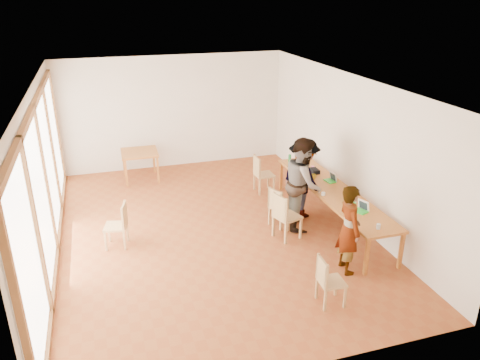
# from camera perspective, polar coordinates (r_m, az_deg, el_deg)

# --- Properties ---
(ground) EXTENTS (8.00, 8.00, 0.00)m
(ground) POSITION_cam_1_polar(r_m,az_deg,el_deg) (9.62, -3.65, -6.09)
(ground) COLOR #9B4F25
(ground) RESTS_ON ground
(wall_back) EXTENTS (6.00, 0.10, 3.00)m
(wall_back) POSITION_cam_1_polar(r_m,az_deg,el_deg) (12.77, -8.14, 8.19)
(wall_back) COLOR #F0E4CF
(wall_back) RESTS_ON ground
(wall_front) EXTENTS (6.00, 0.10, 3.00)m
(wall_front) POSITION_cam_1_polar(r_m,az_deg,el_deg) (5.58, 6.01, -11.22)
(wall_front) COLOR #F0E4CF
(wall_front) RESTS_ON ground
(wall_right) EXTENTS (0.10, 8.00, 3.00)m
(wall_right) POSITION_cam_1_polar(r_m,az_deg,el_deg) (10.08, 12.97, 4.00)
(wall_right) COLOR #F0E4CF
(wall_right) RESTS_ON ground
(window_wall) EXTENTS (0.10, 8.00, 3.00)m
(window_wall) POSITION_cam_1_polar(r_m,az_deg,el_deg) (8.86, -22.81, 0.22)
(window_wall) COLOR white
(window_wall) RESTS_ON ground
(ceiling) EXTENTS (6.00, 8.00, 0.04)m
(ceiling) POSITION_cam_1_polar(r_m,az_deg,el_deg) (8.61, -4.14, 11.88)
(ceiling) COLOR white
(ceiling) RESTS_ON wall_back
(communal_table) EXTENTS (0.80, 4.00, 0.75)m
(communal_table) POSITION_cam_1_polar(r_m,az_deg,el_deg) (9.79, 11.20, -1.41)
(communal_table) COLOR #BC7129
(communal_table) RESTS_ON ground
(side_table) EXTENTS (0.90, 0.90, 0.75)m
(side_table) POSITION_cam_1_polar(r_m,az_deg,el_deg) (12.13, -12.15, 3.04)
(side_table) COLOR #BC7129
(side_table) RESTS_ON ground
(chair_near) EXTENTS (0.40, 0.40, 0.44)m
(chair_near) POSITION_cam_1_polar(r_m,az_deg,el_deg) (7.40, 10.54, -11.49)
(chair_near) COLOR tan
(chair_near) RESTS_ON ground
(chair_mid) EXTENTS (0.56, 0.56, 0.51)m
(chair_mid) POSITION_cam_1_polar(r_m,az_deg,el_deg) (9.06, 5.34, -3.89)
(chair_mid) COLOR tan
(chair_mid) RESTS_ON ground
(chair_far) EXTENTS (0.52, 0.52, 0.45)m
(chair_far) POSITION_cam_1_polar(r_m,az_deg,el_deg) (9.55, 4.69, -2.86)
(chair_far) COLOR tan
(chair_far) RESTS_ON ground
(chair_empty) EXTENTS (0.43, 0.43, 0.48)m
(chair_empty) POSITION_cam_1_polar(r_m,az_deg,el_deg) (11.14, 2.52, 1.18)
(chair_empty) COLOR tan
(chair_empty) RESTS_ON ground
(chair_spare) EXTENTS (0.49, 0.49, 0.46)m
(chair_spare) POSITION_cam_1_polar(r_m,az_deg,el_deg) (9.09, -14.42, -4.82)
(chair_spare) COLOR tan
(chair_spare) RESTS_ON ground
(person_near) EXTENTS (0.42, 0.61, 1.60)m
(person_near) POSITION_cam_1_polar(r_m,az_deg,el_deg) (8.16, 13.14, -5.87)
(person_near) COLOR gray
(person_near) RESTS_ON ground
(person_mid) EXTENTS (0.99, 1.11, 1.89)m
(person_mid) POSITION_cam_1_polar(r_m,az_deg,el_deg) (9.47, 7.66, -0.39)
(person_mid) COLOR gray
(person_mid) RESTS_ON ground
(person_far) EXTENTS (0.96, 1.27, 1.74)m
(person_far) POSITION_cam_1_polar(r_m,az_deg,el_deg) (9.93, 7.69, 0.24)
(person_far) COLOR gray
(person_far) RESTS_ON ground
(laptop_near) EXTENTS (0.29, 0.31, 0.21)m
(laptop_near) POSITION_cam_1_polar(r_m,az_deg,el_deg) (8.94, 14.63, -3.34)
(laptop_near) COLOR green
(laptop_near) RESTS_ON communal_table
(laptop_mid) EXTENTS (0.25, 0.26, 0.18)m
(laptop_mid) POSITION_cam_1_polar(r_m,az_deg,el_deg) (9.24, 13.30, -2.42)
(laptop_mid) COLOR green
(laptop_mid) RESTS_ON communal_table
(laptop_far) EXTENTS (0.23, 0.26, 0.20)m
(laptop_far) POSITION_cam_1_polar(r_m,az_deg,el_deg) (10.17, 11.08, 0.15)
(laptop_far) COLOR green
(laptop_far) RESTS_ON communal_table
(yellow_mug) EXTENTS (0.14, 0.14, 0.10)m
(yellow_mug) POSITION_cam_1_polar(r_m,az_deg,el_deg) (10.24, 8.92, 0.42)
(yellow_mug) COLOR gold
(yellow_mug) RESTS_ON communal_table
(green_bottle) EXTENTS (0.07, 0.07, 0.28)m
(green_bottle) POSITION_cam_1_polar(r_m,az_deg,el_deg) (10.87, 6.07, 2.39)
(green_bottle) COLOR #186A2E
(green_bottle) RESTS_ON communal_table
(clear_glass) EXTENTS (0.07, 0.07, 0.09)m
(clear_glass) POSITION_cam_1_polar(r_m,az_deg,el_deg) (8.39, 16.52, -5.45)
(clear_glass) COLOR silver
(clear_glass) RESTS_ON communal_table
(condiment_cup) EXTENTS (0.08, 0.08, 0.06)m
(condiment_cup) POSITION_cam_1_polar(r_m,az_deg,el_deg) (9.46, 10.13, -1.67)
(condiment_cup) COLOR white
(condiment_cup) RESTS_ON communal_table
(pink_phone) EXTENTS (0.05, 0.10, 0.01)m
(pink_phone) POSITION_cam_1_polar(r_m,az_deg,el_deg) (10.93, 8.91, 1.62)
(pink_phone) COLOR #F34CA4
(pink_phone) RESTS_ON communal_table
(black_pouch) EXTENTS (0.16, 0.26, 0.09)m
(black_pouch) POSITION_cam_1_polar(r_m,az_deg,el_deg) (10.57, 9.07, 1.11)
(black_pouch) COLOR black
(black_pouch) RESTS_ON communal_table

